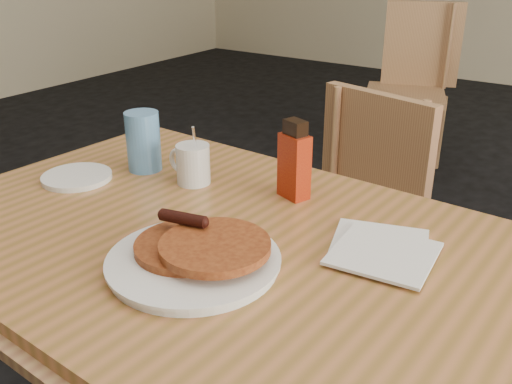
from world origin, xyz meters
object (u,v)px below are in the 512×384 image
chair_main_far (358,212)px  chair_wall_extra (413,73)px  main_table (215,252)px  coffee_mug (192,163)px  blue_tumbler (143,141)px  pancake_plate (196,256)px  syrup_bottle (294,162)px

chair_main_far → chair_wall_extra: chair_wall_extra is taller
main_table → coffee_mug: bearing=139.2°
coffee_mug → blue_tumbler: (-0.15, -0.00, 0.02)m
chair_main_far → pancake_plate: (0.06, -0.81, 0.26)m
chair_wall_extra → pancake_plate: (0.53, -2.52, 0.21)m
main_table → coffee_mug: 0.27m
main_table → syrup_bottle: syrup_bottle is taller
chair_wall_extra → coffee_mug: chair_wall_extra is taller
chair_main_far → coffee_mug: bearing=-94.1°
chair_wall_extra → syrup_bottle: (0.52, -2.19, 0.27)m
main_table → chair_main_far: bearing=91.0°
chair_wall_extra → blue_tumbler: (0.15, -2.25, 0.26)m
main_table → pancake_plate: pancake_plate is taller
main_table → chair_wall_extra: size_ratio=1.35×
main_table → syrup_bottle: bearing=80.2°
syrup_bottle → main_table: bearing=-80.1°
main_table → chair_main_far: size_ratio=1.49×
coffee_mug → syrup_bottle: (0.23, 0.06, 0.03)m
pancake_plate → blue_tumbler: blue_tumbler is taller
chair_wall_extra → pancake_plate: 2.59m
chair_wall_extra → blue_tumbler: size_ratio=6.69×
pancake_plate → chair_wall_extra: bearing=101.9°
main_table → chair_wall_extra: (-0.48, 2.41, -0.15)m
coffee_mug → blue_tumbler: bearing=-176.7°
pancake_plate → main_table: bearing=114.2°
chair_main_far → coffee_mug: 0.64m
syrup_bottle → pancake_plate: bearing=-68.6°
coffee_mug → blue_tumbler: size_ratio=1.01×
chair_main_far → syrup_bottle: (0.05, -0.48, 0.32)m
chair_main_far → chair_wall_extra: 1.77m
main_table → chair_main_far: (-0.01, 0.70, -0.20)m
coffee_mug → blue_tumbler: 0.15m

